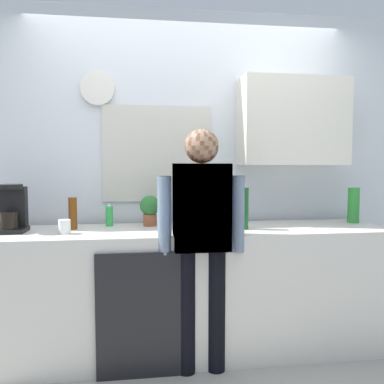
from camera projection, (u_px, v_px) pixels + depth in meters
name	position (u px, v px, depth m)	size (l,w,h in m)	color
ground_plane	(201.00, 371.00, 2.63)	(8.00, 8.00, 0.00)	#9E998E
kitchen_counter	(195.00, 290.00, 2.89)	(2.83, 0.64, 0.91)	beige
dishwasher_panel	(140.00, 316.00, 2.52)	(0.56, 0.02, 0.82)	black
back_wall_assembly	(200.00, 166.00, 3.24)	(4.43, 0.42, 2.60)	silver
coffee_maker	(12.00, 211.00, 2.73)	(0.20, 0.20, 0.33)	black
bottle_amber_beer	(73.00, 213.00, 2.82)	(0.06, 0.06, 0.23)	brown
bottle_green_wine	(243.00, 208.00, 2.83)	(0.07, 0.07, 0.30)	#195923
bottle_clear_soda	(353.00, 205.00, 3.14)	(0.09, 0.09, 0.28)	#2D8C33
cup_white_mug	(64.00, 227.00, 2.66)	(0.08, 0.08, 0.10)	white
mixing_bowl	(190.00, 219.00, 3.06)	(0.22, 0.22, 0.08)	#4C72A5
potted_plant	(150.00, 209.00, 2.98)	(0.15, 0.15, 0.23)	#9E5638
dish_soap	(109.00, 216.00, 2.97)	(0.06, 0.06, 0.18)	green
person_at_sink	(202.00, 230.00, 2.56)	(0.57, 0.22, 1.60)	brown
person_guest	(202.00, 230.00, 2.56)	(0.57, 0.22, 1.60)	black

